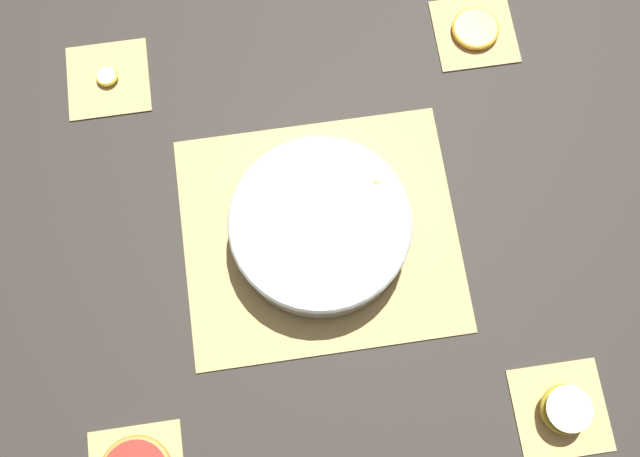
{
  "coord_description": "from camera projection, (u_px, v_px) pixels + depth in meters",
  "views": [
    {
      "loc": [
        0.04,
        0.29,
        1.07
      ],
      "look_at": [
        0.0,
        0.0,
        0.03
      ],
      "focal_mm": 42.0,
      "sensor_mm": 36.0,
      "label": 1
    }
  ],
  "objects": [
    {
      "name": "ground_plane",
      "position": [
        320.0,
        234.0,
        1.11
      ],
      "size": [
        6.0,
        6.0,
        0.0
      ],
      "primitive_type": "plane",
      "color": "#2D2823"
    },
    {
      "name": "bamboo_mat_center",
      "position": [
        320.0,
        234.0,
        1.1
      ],
      "size": [
        0.4,
        0.35,
        0.01
      ],
      "color": "tan",
      "rests_on": "ground_plane"
    },
    {
      "name": "coaster_mat_near_left",
      "position": [
        474.0,
        31.0,
        1.2
      ],
      "size": [
        0.13,
        0.13,
        0.01
      ],
      "color": "tan",
      "rests_on": "ground_plane"
    },
    {
      "name": "coaster_mat_near_right",
      "position": [
        108.0,
        79.0,
        1.17
      ],
      "size": [
        0.13,
        0.13,
        0.01
      ],
      "color": "tan",
      "rests_on": "ground_plane"
    },
    {
      "name": "coaster_mat_far_left",
      "position": [
        561.0,
        410.0,
        1.03
      ],
      "size": [
        0.13,
        0.13,
        0.01
      ],
      "color": "tan",
      "rests_on": "ground_plane"
    },
    {
      "name": "fruit_salad_bowl",
      "position": [
        320.0,
        226.0,
        1.07
      ],
      "size": [
        0.26,
        0.26,
        0.07
      ],
      "color": "silver",
      "rests_on": "bamboo_mat_center"
    },
    {
      "name": "apple_half",
      "position": [
        566.0,
        409.0,
        1.01
      ],
      "size": [
        0.07,
        0.07,
        0.04
      ],
      "color": "gold",
      "rests_on": "coaster_mat_far_left"
    },
    {
      "name": "orange_slice_whole",
      "position": [
        475.0,
        29.0,
        1.19
      ],
      "size": [
        0.08,
        0.08,
        0.01
      ],
      "color": "orange",
      "rests_on": "coaster_mat_near_left"
    },
    {
      "name": "banana_coin_single",
      "position": [
        107.0,
        76.0,
        1.17
      ],
      "size": [
        0.03,
        0.03,
        0.01
      ],
      "color": "#F7EFC6",
      "rests_on": "coaster_mat_near_right"
    }
  ]
}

